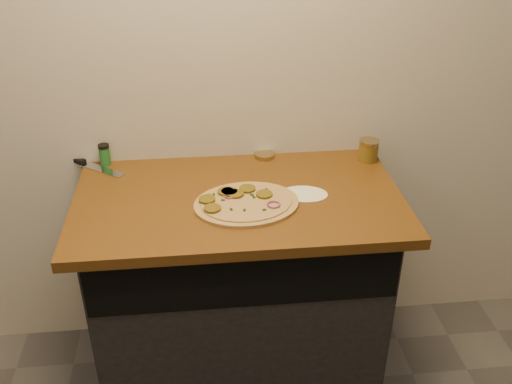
{
  "coord_description": "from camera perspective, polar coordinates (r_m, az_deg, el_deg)",
  "views": [
    {
      "loc": [
        -0.12,
        -0.38,
        1.96
      ],
      "look_at": [
        0.06,
        1.35,
        0.95
      ],
      "focal_mm": 40.0,
      "sensor_mm": 36.0,
      "label": 1
    }
  ],
  "objects": [
    {
      "name": "mason_jar_lid",
      "position": [
        2.36,
        0.86,
        3.71
      ],
      "size": [
        0.09,
        0.09,
        0.02
      ],
      "primitive_type": "cylinder",
      "rotation": [
        0.0,
        0.0,
        0.06
      ],
      "color": "tan",
      "rests_on": "countertop"
    },
    {
      "name": "chefs_knife",
      "position": [
        2.4,
        -16.61,
        2.73
      ],
      "size": [
        0.28,
        0.22,
        0.02
      ],
      "color": "#B7BAC1",
      "rests_on": "countertop"
    },
    {
      "name": "cabinet",
      "position": [
        2.38,
        -1.67,
        -9.75
      ],
      "size": [
        1.1,
        0.6,
        0.86
      ],
      "primitive_type": "cube",
      "color": "black",
      "rests_on": "ground"
    },
    {
      "name": "room_shell",
      "position": [
        0.47,
        10.17,
        -3.49
      ],
      "size": [
        4.02,
        3.52,
        2.71
      ],
      "color": "beige",
      "rests_on": "ground"
    },
    {
      "name": "salsa_jar",
      "position": [
        2.36,
        11.19,
        4.14
      ],
      "size": [
        0.08,
        0.08,
        0.09
      ],
      "color": "#962B0F",
      "rests_on": "countertop"
    },
    {
      "name": "spice_shaker",
      "position": [
        2.36,
        -14.9,
        3.63
      ],
      "size": [
        0.04,
        0.04,
        0.09
      ],
      "color": "#1F6227",
      "rests_on": "countertop"
    },
    {
      "name": "pizza",
      "position": [
        2.03,
        -1.08,
        -1.05
      ],
      "size": [
        0.41,
        0.41,
        0.03
      ],
      "color": "tan",
      "rests_on": "countertop"
    },
    {
      "name": "countertop",
      "position": [
        2.1,
        -1.79,
        -0.79
      ],
      "size": [
        1.2,
        0.7,
        0.04
      ],
      "primitive_type": "cube",
      "color": "brown",
      "rests_on": "cabinet"
    },
    {
      "name": "flour_spill",
      "position": [
        2.1,
        4.84,
        -0.19
      ],
      "size": [
        0.2,
        0.2,
        0.0
      ],
      "primitive_type": "cylinder",
      "rotation": [
        0.0,
        0.0,
        -0.17
      ],
      "color": "silver",
      "rests_on": "countertop"
    }
  ]
}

